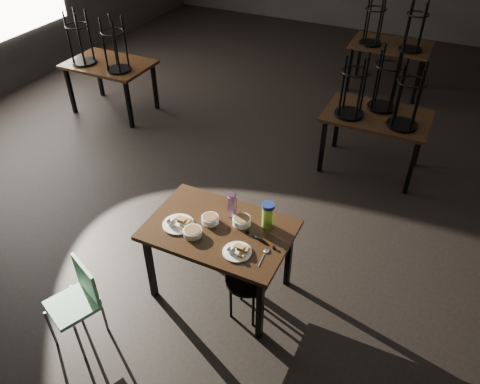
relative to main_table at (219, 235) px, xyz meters
The scene contains 14 objects.
main_table is the anchor object (origin of this frame).
plate_left 0.36m from the main_table, 160.56° to the right, with size 0.26×0.26×0.09m.
plate_right 0.34m from the main_table, 36.98° to the right, with size 0.23×0.23×0.07m.
bowl_near 0.16m from the main_table, 160.61° to the left, with size 0.14×0.14×0.06m.
bowl_far 0.22m from the main_table, 42.00° to the left, with size 0.15×0.15×0.06m.
bowl_big 0.25m from the main_table, 134.11° to the right, with size 0.16×0.16×0.05m.
juice_carton 0.28m from the main_table, 82.98° to the left, with size 0.06×0.06×0.25m.
water_bottle 0.45m from the main_table, 29.28° to the left, with size 0.12×0.12×0.24m.
spoon 0.48m from the main_table, 11.51° to the right, with size 0.05×0.21×0.01m.
bentwood_chair 0.41m from the main_table, 13.17° to the right, with size 0.40×0.39×0.77m.
school_chair 1.22m from the main_table, 130.88° to the right, with size 0.46×0.46×0.75m.
bg_table_left 3.86m from the main_table, 141.90° to the left, with size 1.20×0.80×1.48m.
bg_table_right 2.63m from the main_table, 73.38° to the left, with size 1.20×0.80×1.48m.
bg_table_far 4.89m from the main_table, 84.78° to the left, with size 1.20×0.80×1.48m.
Camera 1 is at (1.37, -4.14, 3.35)m, focal length 35.00 mm.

